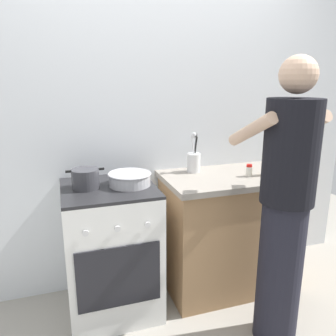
# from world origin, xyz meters

# --- Properties ---
(ground) EXTENTS (6.00, 6.00, 0.00)m
(ground) POSITION_xyz_m (0.00, 0.00, 0.00)
(ground) COLOR gray
(back_wall) EXTENTS (3.20, 0.10, 2.50)m
(back_wall) POSITION_xyz_m (0.20, 0.50, 1.25)
(back_wall) COLOR silver
(back_wall) RESTS_ON ground
(countertop) EXTENTS (1.00, 0.60, 0.90)m
(countertop) POSITION_xyz_m (0.55, 0.15, 0.45)
(countertop) COLOR #99724C
(countertop) RESTS_ON ground
(stove_range) EXTENTS (0.60, 0.62, 0.90)m
(stove_range) POSITION_xyz_m (-0.35, 0.15, 0.45)
(stove_range) COLOR white
(stove_range) RESTS_ON ground
(pot) EXTENTS (0.24, 0.17, 0.13)m
(pot) POSITION_xyz_m (-0.49, 0.16, 0.96)
(pot) COLOR #38383D
(pot) RESTS_ON stove_range
(mixing_bowl) EXTENTS (0.29, 0.29, 0.08)m
(mixing_bowl) POSITION_xyz_m (-0.21, 0.14, 0.95)
(mixing_bowl) COLOR #B7B7BC
(mixing_bowl) RESTS_ON stove_range
(utensil_crock) EXTENTS (0.10, 0.10, 0.30)m
(utensil_crock) POSITION_xyz_m (0.32, 0.31, 0.99)
(utensil_crock) COLOR silver
(utensil_crock) RESTS_ON countertop
(spice_bottle) EXTENTS (0.04, 0.04, 0.09)m
(spice_bottle) POSITION_xyz_m (0.65, 0.08, 0.94)
(spice_bottle) COLOR silver
(spice_bottle) RESTS_ON countertop
(oil_bottle) EXTENTS (0.06, 0.06, 0.25)m
(oil_bottle) POSITION_xyz_m (0.80, 0.06, 1.01)
(oil_bottle) COLOR gold
(oil_bottle) RESTS_ON countertop
(person) EXTENTS (0.41, 0.50, 1.70)m
(person) POSITION_xyz_m (0.57, -0.45, 0.86)
(person) COLOR black
(person) RESTS_ON ground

